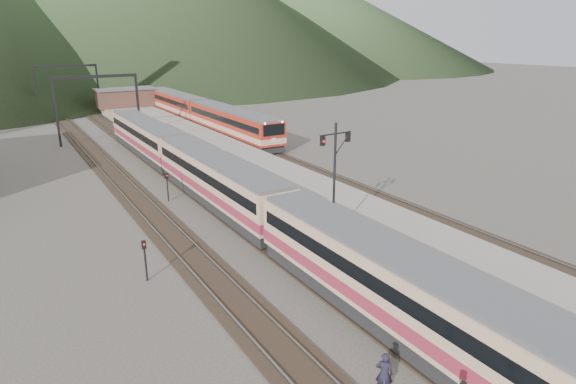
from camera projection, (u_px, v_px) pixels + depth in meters
track_main at (164, 166)px, 47.49m from camera, size 2.60×200.00×0.23m
track_far at (111, 173)px, 45.02m from camera, size 2.60×200.00×0.23m
track_second at (266, 152)px, 53.16m from camera, size 2.60×200.00×0.23m
platform at (224, 158)px, 48.49m from camera, size 8.00×100.00×1.00m
gantry_near at (97, 96)px, 56.59m from camera, size 9.55×0.25×8.00m
gantry_far at (67, 80)px, 76.93m from camera, size 9.55×0.25×8.00m
station_shed at (126, 97)px, 80.40m from camera, size 9.40×4.40×3.10m
hill_c at (275, 9)px, 232.41m from camera, size 160.00×160.00×50.00m
main_train at (218, 181)px, 35.91m from camera, size 2.77×56.80×3.38m
second_train at (200, 111)px, 68.24m from camera, size 3.11×42.27×3.79m
signal_mast at (335, 170)px, 26.69m from camera, size 2.20×0.32×6.79m
short_signal_b at (167, 183)px, 36.97m from camera, size 0.25×0.21×2.27m
short_signal_c at (145, 255)px, 24.80m from camera, size 0.22×0.16×2.27m
worker at (384, 373)px, 17.00m from camera, size 0.72×0.72×1.69m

